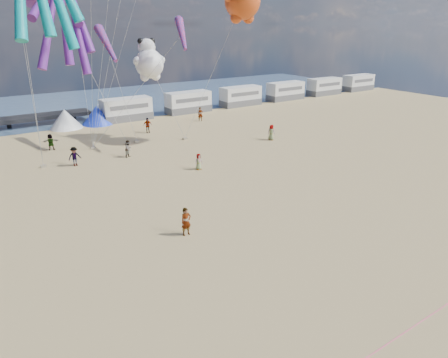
% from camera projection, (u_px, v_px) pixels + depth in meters
% --- Properties ---
extents(ground, '(120.00, 120.00, 0.00)m').
position_uv_depth(ground, '(301.00, 283.00, 20.22)').
color(ground, tan).
rests_on(ground, ground).
extents(water, '(120.00, 120.00, 0.00)m').
position_uv_depth(water, '(56.00, 107.00, 62.92)').
color(water, '#3C5573').
rests_on(water, ground).
extents(motorhome_0, '(6.60, 2.50, 3.00)m').
position_uv_depth(motorhome_0, '(126.00, 109.00, 53.83)').
color(motorhome_0, silver).
rests_on(motorhome_0, ground).
extents(motorhome_1, '(6.60, 2.50, 3.00)m').
position_uv_depth(motorhome_1, '(188.00, 102.00, 58.72)').
color(motorhome_1, silver).
rests_on(motorhome_1, ground).
extents(motorhome_2, '(6.60, 2.50, 3.00)m').
position_uv_depth(motorhome_2, '(241.00, 96.00, 63.62)').
color(motorhome_2, silver).
rests_on(motorhome_2, ground).
extents(motorhome_3, '(6.60, 2.50, 3.00)m').
position_uv_depth(motorhome_3, '(285.00, 91.00, 68.51)').
color(motorhome_3, silver).
rests_on(motorhome_3, ground).
extents(motorhome_4, '(6.60, 2.50, 3.00)m').
position_uv_depth(motorhome_4, '(324.00, 87.00, 73.41)').
color(motorhome_4, silver).
rests_on(motorhome_4, ground).
extents(motorhome_5, '(6.60, 2.50, 3.00)m').
position_uv_depth(motorhome_5, '(358.00, 83.00, 78.30)').
color(motorhome_5, silver).
rests_on(motorhome_5, ground).
extents(tent_white, '(4.00, 4.00, 2.40)m').
position_uv_depth(tent_white, '(65.00, 119.00, 49.82)').
color(tent_white, white).
rests_on(tent_white, ground).
extents(tent_blue, '(4.00, 4.00, 2.40)m').
position_uv_depth(tent_blue, '(97.00, 115.00, 51.88)').
color(tent_blue, '#1933CC').
rests_on(tent_blue, ground).
extents(rope_line, '(34.00, 0.03, 0.03)m').
position_uv_depth(rope_line, '(387.00, 344.00, 16.33)').
color(rope_line, '#F2338C').
rests_on(rope_line, ground).
extents(standing_person, '(0.67, 0.44, 1.83)m').
position_uv_depth(standing_person, '(186.00, 222.00, 24.52)').
color(standing_person, tan).
rests_on(standing_person, ground).
extents(beachgoer_0, '(0.65, 0.76, 1.75)m').
position_uv_depth(beachgoer_0, '(271.00, 132.00, 44.81)').
color(beachgoer_0, '#7F6659').
rests_on(beachgoer_0, ground).
extents(beachgoer_1, '(0.99, 0.89, 1.69)m').
position_uv_depth(beachgoer_1, '(128.00, 149.00, 39.03)').
color(beachgoer_1, '#7F6659').
rests_on(beachgoer_1, ground).
extents(beachgoer_2, '(0.94, 0.76, 1.81)m').
position_uv_depth(beachgoer_2, '(75.00, 156.00, 36.58)').
color(beachgoer_2, '#7F6659').
rests_on(beachgoer_2, ground).
extents(beachgoer_3, '(1.26, 0.83, 1.82)m').
position_uv_depth(beachgoer_3, '(148.00, 125.00, 47.81)').
color(beachgoer_3, '#7F6659').
rests_on(beachgoer_3, ground).
extents(beachgoer_4, '(1.06, 0.59, 1.70)m').
position_uv_depth(beachgoer_4, '(51.00, 142.00, 41.27)').
color(beachgoer_4, '#7F6659').
rests_on(beachgoer_4, ground).
extents(beachgoer_5, '(1.79, 1.17, 1.85)m').
position_uv_depth(beachgoer_5, '(200.00, 114.00, 53.59)').
color(beachgoer_5, '#7F6659').
rests_on(beachgoer_5, ground).
extents(beachgoer_6, '(0.54, 0.36, 1.48)m').
position_uv_depth(beachgoer_6, '(199.00, 162.00, 35.73)').
color(beachgoer_6, '#7F6659').
rests_on(beachgoer_6, ground).
extents(sandbag_a, '(0.50, 0.35, 0.22)m').
position_uv_depth(sandbag_a, '(44.00, 166.00, 36.47)').
color(sandbag_a, gray).
rests_on(sandbag_a, ground).
extents(sandbag_b, '(0.50, 0.35, 0.22)m').
position_uv_depth(sandbag_b, '(127.00, 143.00, 43.50)').
color(sandbag_b, gray).
rests_on(sandbag_b, ground).
extents(sandbag_c, '(0.50, 0.35, 0.22)m').
position_uv_depth(sandbag_c, '(185.00, 139.00, 45.27)').
color(sandbag_c, gray).
rests_on(sandbag_c, ground).
extents(sandbag_d, '(0.50, 0.35, 0.22)m').
position_uv_depth(sandbag_d, '(137.00, 141.00, 44.23)').
color(sandbag_d, gray).
rests_on(sandbag_d, ground).
extents(sandbag_e, '(0.50, 0.35, 0.22)m').
position_uv_depth(sandbag_e, '(93.00, 148.00, 41.82)').
color(sandbag_e, gray).
rests_on(sandbag_e, ground).
extents(kite_panda, '(4.25, 4.06, 5.32)m').
position_uv_depth(kite_panda, '(149.00, 64.00, 43.36)').
color(kite_panda, white).
extents(kite_teddy_orange, '(5.26, 5.08, 6.09)m').
position_uv_depth(kite_teddy_orange, '(242.00, 1.00, 39.30)').
color(kite_teddy_orange, '#D94A15').
extents(windsock_mid, '(1.60, 6.72, 6.66)m').
position_uv_depth(windsock_mid, '(107.00, 44.00, 39.67)').
color(windsock_mid, red).
extents(windsock_right, '(2.87, 5.44, 5.49)m').
position_uv_depth(windsock_right, '(182.00, 34.00, 38.70)').
color(windsock_right, red).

